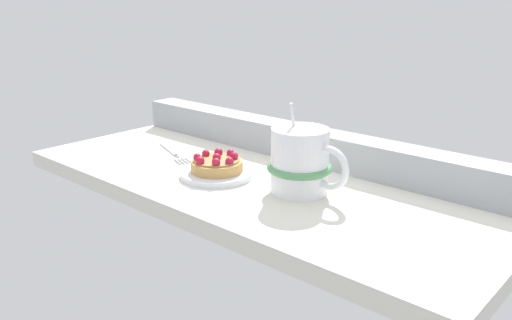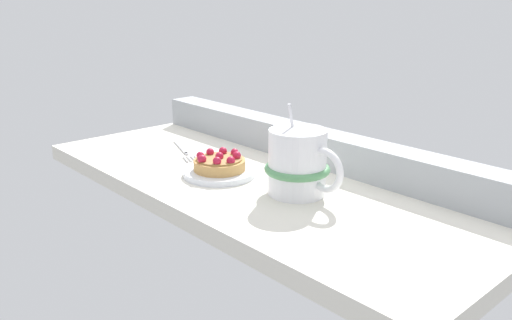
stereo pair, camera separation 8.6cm
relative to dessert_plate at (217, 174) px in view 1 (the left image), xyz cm
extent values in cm
cube|color=silver|center=(5.22, 3.53, -1.90)|extent=(87.17, 35.53, 2.86)
cube|color=#9EA3A8|center=(5.22, 18.31, 2.56)|extent=(85.42, 5.97, 6.07)
cylinder|color=silver|center=(0.00, 0.00, 0.03)|extent=(12.66, 12.66, 1.02)
cylinder|color=silver|center=(0.00, 0.00, -0.22)|extent=(6.96, 6.96, 0.51)
cylinder|color=tan|center=(0.00, 0.00, 1.45)|extent=(8.98, 8.98, 1.81)
cylinder|color=#A37942|center=(0.00, 0.00, 2.50)|extent=(7.90, 7.90, 0.30)
sphere|color=#B71938|center=(0.00, 0.00, 2.97)|extent=(1.46, 1.46, 1.46)
sphere|color=#B71938|center=(3.18, -0.10, 2.93)|extent=(1.47, 1.47, 1.47)
sphere|color=#B71938|center=(2.00, 2.21, 3.10)|extent=(1.47, 1.47, 1.47)
sphere|color=#B71938|center=(-0.16, 3.15, 2.95)|extent=(1.34, 1.34, 1.34)
sphere|color=#B71938|center=(-1.90, 2.30, 3.00)|extent=(1.49, 1.49, 1.49)
sphere|color=#B71938|center=(-2.99, 0.27, 3.02)|extent=(1.40, 1.40, 1.40)
sphere|color=#B71938|center=(-2.37, -2.36, 3.08)|extent=(1.33, 1.33, 1.33)
sphere|color=#B71938|center=(-0.50, -3.38, 3.05)|extent=(1.54, 1.54, 1.54)
sphere|color=#B71938|center=(2.17, -2.24, 3.08)|extent=(1.44, 1.44, 1.44)
cylinder|color=white|center=(15.06, 3.37, 4.72)|extent=(9.08, 9.08, 10.38)
torus|color=#569960|center=(15.06, 3.37, 3.60)|extent=(10.32, 10.32, 1.20)
torus|color=white|center=(20.62, 3.37, 4.72)|extent=(6.90, 1.08, 6.90)
cylinder|color=silver|center=(13.24, 4.05, 10.50)|extent=(0.97, 2.37, 6.52)
cube|color=#B7B7BC|center=(-18.80, 4.66, -0.18)|extent=(9.65, 4.27, 0.60)
cube|color=#B7B7BC|center=(-14.10, 2.86, -0.18)|extent=(1.32, 0.95, 0.60)
cube|color=#B7B7BC|center=(-11.23, 0.57, -0.18)|extent=(3.35, 1.48, 0.60)
cube|color=#B7B7BC|center=(-10.96, 1.26, -0.18)|extent=(3.35, 1.48, 0.60)
cube|color=#B7B7BC|center=(-10.70, 1.94, -0.18)|extent=(3.35, 1.48, 0.60)
cube|color=#B7B7BC|center=(-10.44, 2.62, -0.18)|extent=(3.35, 1.48, 0.60)
camera|label=1|loc=(62.42, -59.86, 29.64)|focal=37.03mm
camera|label=2|loc=(68.55, -53.78, 29.64)|focal=37.03mm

